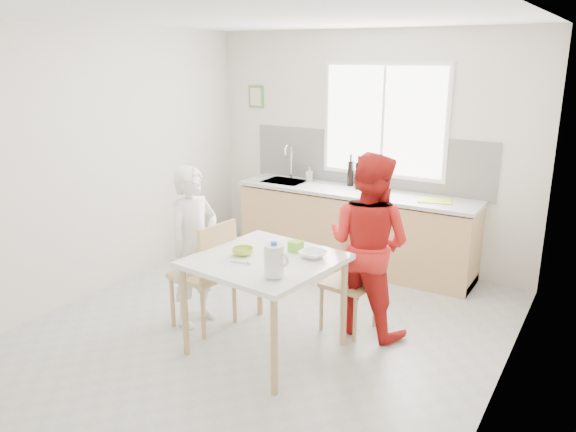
{
  "coord_description": "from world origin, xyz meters",
  "views": [
    {
      "loc": [
        2.58,
        -3.81,
        2.43
      ],
      "look_at": [
        0.16,
        0.2,
        1.07
      ],
      "focal_mm": 35.0,
      "sensor_mm": 36.0,
      "label": 1
    }
  ],
  "objects_px": {
    "person_white": "(194,247)",
    "person_red": "(369,244)",
    "bowl_green": "(243,251)",
    "bowl_white": "(313,254)",
    "chair_far": "(353,276)",
    "wine_bottle_b": "(350,173)",
    "dining_table": "(265,268)",
    "chair_left": "(208,270)",
    "wine_bottle_a": "(358,176)",
    "milk_jug": "(274,260)"
  },
  "relations": [
    {
      "from": "chair_far",
      "to": "wine_bottle_b",
      "type": "bearing_deg",
      "value": 122.91
    },
    {
      "from": "bowl_white",
      "to": "milk_jug",
      "type": "relative_size",
      "value": 0.83
    },
    {
      "from": "chair_far",
      "to": "bowl_green",
      "type": "distance_m",
      "value": 1.09
    },
    {
      "from": "person_red",
      "to": "wine_bottle_a",
      "type": "bearing_deg",
      "value": -55.84
    },
    {
      "from": "chair_far",
      "to": "bowl_green",
      "type": "xyz_separation_m",
      "value": [
        -0.64,
        -0.8,
        0.36
      ]
    },
    {
      "from": "bowl_green",
      "to": "person_red",
      "type": "bearing_deg",
      "value": 45.65
    },
    {
      "from": "wine_bottle_a",
      "to": "wine_bottle_b",
      "type": "height_order",
      "value": "wine_bottle_a"
    },
    {
      "from": "person_white",
      "to": "bowl_green",
      "type": "relative_size",
      "value": 8.33
    },
    {
      "from": "wine_bottle_b",
      "to": "bowl_green",
      "type": "bearing_deg",
      "value": -86.54
    },
    {
      "from": "chair_left",
      "to": "bowl_white",
      "type": "xyz_separation_m",
      "value": [
        1.0,
        0.14,
        0.3
      ]
    },
    {
      "from": "person_white",
      "to": "person_red",
      "type": "relative_size",
      "value": 0.91
    },
    {
      "from": "dining_table",
      "to": "wine_bottle_b",
      "type": "distance_m",
      "value": 2.41
    },
    {
      "from": "dining_table",
      "to": "chair_left",
      "type": "bearing_deg",
      "value": 173.49
    },
    {
      "from": "chair_left",
      "to": "bowl_white",
      "type": "bearing_deg",
      "value": 104.4
    },
    {
      "from": "chair_far",
      "to": "bowl_white",
      "type": "height_order",
      "value": "chair_far"
    },
    {
      "from": "bowl_green",
      "to": "bowl_white",
      "type": "xyz_separation_m",
      "value": [
        0.53,
        0.24,
        -0.0
      ]
    },
    {
      "from": "bowl_green",
      "to": "wine_bottle_a",
      "type": "distance_m",
      "value": 2.29
    },
    {
      "from": "dining_table",
      "to": "wine_bottle_b",
      "type": "relative_size",
      "value": 3.96
    },
    {
      "from": "bowl_green",
      "to": "wine_bottle_a",
      "type": "relative_size",
      "value": 0.56
    },
    {
      "from": "person_white",
      "to": "wine_bottle_a",
      "type": "height_order",
      "value": "person_white"
    },
    {
      "from": "person_white",
      "to": "bowl_green",
      "type": "xyz_separation_m",
      "value": [
        0.63,
        -0.12,
        0.11
      ]
    },
    {
      "from": "bowl_green",
      "to": "wine_bottle_b",
      "type": "bearing_deg",
      "value": 93.46
    },
    {
      "from": "wine_bottle_b",
      "to": "chair_far",
      "type": "bearing_deg",
      "value": -63.6
    },
    {
      "from": "wine_bottle_a",
      "to": "wine_bottle_b",
      "type": "xyz_separation_m",
      "value": [
        -0.15,
        0.11,
        -0.01
      ]
    },
    {
      "from": "chair_far",
      "to": "person_red",
      "type": "distance_m",
      "value": 0.35
    },
    {
      "from": "person_white",
      "to": "chair_far",
      "type": "bearing_deg",
      "value": -55.47
    },
    {
      "from": "person_white",
      "to": "wine_bottle_a",
      "type": "xyz_separation_m",
      "value": [
        0.64,
        2.16,
        0.33
      ]
    },
    {
      "from": "dining_table",
      "to": "wine_bottle_a",
      "type": "bearing_deg",
      "value": 95.01
    },
    {
      "from": "person_white",
      "to": "person_red",
      "type": "xyz_separation_m",
      "value": [
        1.41,
        0.68,
        0.07
      ]
    },
    {
      "from": "dining_table",
      "to": "person_red",
      "type": "height_order",
      "value": "person_red"
    },
    {
      "from": "person_red",
      "to": "milk_jug",
      "type": "height_order",
      "value": "person_red"
    },
    {
      "from": "chair_far",
      "to": "wine_bottle_b",
      "type": "distance_m",
      "value": 1.87
    },
    {
      "from": "person_white",
      "to": "milk_jug",
      "type": "height_order",
      "value": "person_white"
    },
    {
      "from": "person_white",
      "to": "bowl_white",
      "type": "relative_size",
      "value": 6.9
    },
    {
      "from": "wine_bottle_a",
      "to": "chair_left",
      "type": "bearing_deg",
      "value": -102.25
    },
    {
      "from": "dining_table",
      "to": "chair_left",
      "type": "height_order",
      "value": "chair_left"
    },
    {
      "from": "person_red",
      "to": "bowl_white",
      "type": "height_order",
      "value": "person_red"
    },
    {
      "from": "dining_table",
      "to": "bowl_green",
      "type": "distance_m",
      "value": 0.24
    },
    {
      "from": "chair_left",
      "to": "wine_bottle_b",
      "type": "distance_m",
      "value": 2.37
    },
    {
      "from": "bowl_white",
      "to": "wine_bottle_b",
      "type": "height_order",
      "value": "wine_bottle_b"
    },
    {
      "from": "person_white",
      "to": "wine_bottle_b",
      "type": "xyz_separation_m",
      "value": [
        0.48,
        2.27,
        0.32
      ]
    },
    {
      "from": "bowl_white",
      "to": "milk_jug",
      "type": "height_order",
      "value": "milk_jug"
    },
    {
      "from": "person_white",
      "to": "bowl_white",
      "type": "xyz_separation_m",
      "value": [
        1.16,
        0.12,
        0.11
      ]
    },
    {
      "from": "person_white",
      "to": "person_red",
      "type": "distance_m",
      "value": 1.57
    },
    {
      "from": "person_red",
      "to": "wine_bottle_a",
      "type": "xyz_separation_m",
      "value": [
        -0.77,
        1.48,
        0.26
      ]
    },
    {
      "from": "dining_table",
      "to": "bowl_green",
      "type": "bearing_deg",
      "value": -172.48
    },
    {
      "from": "person_white",
      "to": "wine_bottle_b",
      "type": "distance_m",
      "value": 2.34
    },
    {
      "from": "chair_far",
      "to": "bowl_white",
      "type": "distance_m",
      "value": 0.67
    },
    {
      "from": "milk_jug",
      "to": "wine_bottle_b",
      "type": "relative_size",
      "value": 0.87
    },
    {
      "from": "chair_far",
      "to": "bowl_green",
      "type": "bearing_deg",
      "value": -122.37
    }
  ]
}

